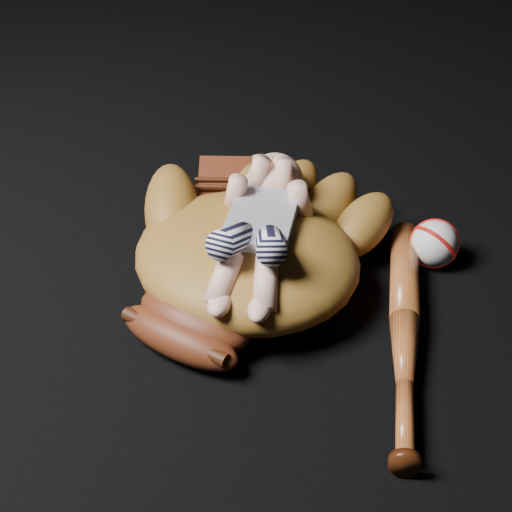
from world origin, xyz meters
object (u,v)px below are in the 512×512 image
Objects in this scene: newborn_baby at (258,228)px; baseball at (434,244)px; baseball_bat at (405,333)px; baseball_glove at (247,249)px.

newborn_baby reaches higher than baseball.
baseball_bat is 6.27× the size of baseball.
baseball_glove reaches higher than baseball_bat.
newborn_baby reaches higher than baseball_glove.
baseball is (0.27, 0.15, -0.09)m from newborn_baby.
baseball_bat is at bearing -17.11° from newborn_baby.
newborn_baby reaches higher than baseball_bat.
newborn_baby is at bearing 164.77° from baseball_bat.
baseball_glove is 1.03× the size of baseball_bat.
baseball_glove is at bearing 151.45° from newborn_baby.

